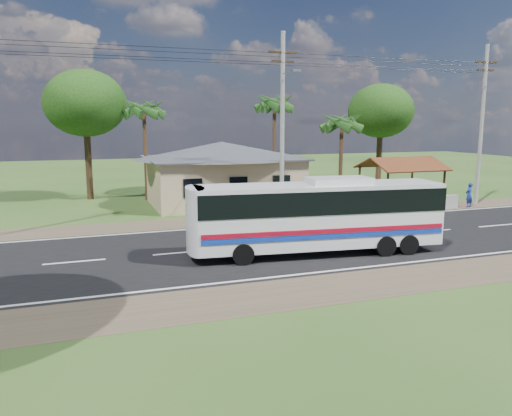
% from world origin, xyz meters
% --- Properties ---
extents(ground, '(120.00, 120.00, 0.00)m').
position_xyz_m(ground, '(0.00, 0.00, 0.00)').
color(ground, '#29481A').
rests_on(ground, ground).
extents(road, '(120.00, 16.00, 0.03)m').
position_xyz_m(road, '(0.00, 0.00, 0.01)').
color(road, black).
rests_on(road, ground).
extents(house, '(12.40, 10.00, 5.00)m').
position_xyz_m(house, '(1.00, 13.00, 2.64)').
color(house, tan).
rests_on(house, ground).
extents(waiting_shed, '(5.20, 4.48, 3.35)m').
position_xyz_m(waiting_shed, '(13.00, 8.50, 2.73)').
color(waiting_shed, '#3B2615').
rests_on(waiting_shed, ground).
extents(concrete_barrier, '(7.00, 0.30, 0.90)m').
position_xyz_m(concrete_barrier, '(12.00, 5.60, 0.45)').
color(concrete_barrier, '#9E9E99').
rests_on(concrete_barrier, ground).
extents(utility_poles, '(32.80, 2.22, 11.00)m').
position_xyz_m(utility_poles, '(2.67, 6.49, 5.77)').
color(utility_poles, '#9E9E99').
rests_on(utility_poles, ground).
extents(palm_near, '(2.80, 2.80, 6.70)m').
position_xyz_m(palm_near, '(9.50, 11.00, 5.71)').
color(palm_near, '#47301E').
rests_on(palm_near, ground).
extents(palm_mid, '(2.80, 2.80, 8.20)m').
position_xyz_m(palm_mid, '(6.00, 15.50, 7.16)').
color(palm_mid, '#47301E').
rests_on(palm_mid, ground).
extents(palm_far, '(2.80, 2.80, 7.70)m').
position_xyz_m(palm_far, '(-4.00, 16.00, 6.68)').
color(palm_far, '#47301E').
rests_on(palm_far, ground).
extents(tree_behind_house, '(6.00, 6.00, 9.61)m').
position_xyz_m(tree_behind_house, '(-8.00, 18.00, 7.12)').
color(tree_behind_house, '#47301E').
rests_on(tree_behind_house, ground).
extents(tree_behind_shed, '(5.60, 5.60, 9.02)m').
position_xyz_m(tree_behind_shed, '(16.00, 16.00, 6.68)').
color(tree_behind_shed, '#47301E').
rests_on(tree_behind_shed, ground).
extents(coach_bus, '(11.13, 3.57, 3.40)m').
position_xyz_m(coach_bus, '(1.27, -2.10, 1.94)').
color(coach_bus, silver).
rests_on(coach_bus, ground).
extents(motorcycle, '(1.63, 0.76, 0.82)m').
position_xyz_m(motorcycle, '(8.70, 5.99, 0.41)').
color(motorcycle, black).
rests_on(motorcycle, ground).
extents(person, '(0.71, 0.56, 1.69)m').
position_xyz_m(person, '(16.50, 5.57, 0.85)').
color(person, navy).
rests_on(person, ground).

